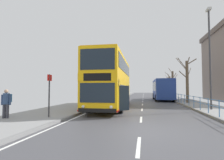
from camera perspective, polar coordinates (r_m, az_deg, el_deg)
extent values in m
cube|color=#46464B|center=(8.02, 9.10, -15.81)|extent=(8.40, 140.00, 0.06)
cube|color=silver|center=(5.89, 8.61, -20.33)|extent=(0.12, 2.00, 0.00)
cube|color=silver|center=(10.57, 9.40, -12.46)|extent=(0.12, 2.00, 0.00)
cube|color=silver|center=(15.32, 9.69, -9.44)|extent=(0.12, 2.00, 0.00)
cube|color=silver|center=(20.09, 9.84, -7.85)|extent=(0.12, 2.00, 0.00)
cube|color=silver|center=(24.88, 9.94, -6.88)|extent=(0.12, 2.00, 0.00)
cube|color=silver|center=(29.67, 10.00, -6.21)|extent=(0.12, 2.00, 0.00)
cube|color=silver|center=(34.46, 10.04, -5.74)|extent=(0.12, 2.00, 0.00)
cube|color=silver|center=(39.25, 10.08, -5.37)|extent=(0.12, 2.00, 0.00)
cube|color=silver|center=(44.05, 10.10, -5.09)|extent=(0.12, 2.00, 0.00)
cube|color=silver|center=(48.85, 10.12, -4.87)|extent=(0.12, 2.00, 0.00)
cube|color=silver|center=(53.64, 10.14, -4.68)|extent=(0.12, 2.00, 0.00)
cube|color=silver|center=(58.44, 10.16, -4.52)|extent=(0.12, 2.00, 0.00)
cube|color=silver|center=(9.01, -17.75, -14.05)|extent=(0.12, 133.00, 0.00)
cube|color=gray|center=(9.17, -19.73, -13.40)|extent=(0.20, 140.00, 0.14)
cube|color=gray|center=(10.36, -30.06, -11.94)|extent=(4.00, 140.00, 0.14)
cube|color=#F4B20F|center=(16.20, -0.06, -4.52)|extent=(2.67, 10.93, 1.90)
cube|color=#F4B20F|center=(16.21, -0.06, -0.28)|extent=(2.68, 10.99, 0.50)
cube|color=#F4B20F|center=(16.30, -0.06, 3.64)|extent=(2.67, 10.93, 1.73)
cube|color=#D0970D|center=(16.42, -0.06, 6.78)|extent=(2.59, 10.61, 0.08)
cube|color=#19232D|center=(10.85, -4.86, -4.14)|extent=(2.20, 0.06, 1.22)
cube|color=black|center=(10.86, -4.84, 0.98)|extent=(1.75, 0.06, 0.48)
cube|color=#19232D|center=(11.00, -4.81, 6.79)|extent=(2.20, 0.06, 1.32)
cube|color=black|center=(10.92, -4.89, -9.80)|extent=(2.38, 0.12, 0.24)
cube|color=#B2140F|center=(16.25, -0.07, -7.65)|extent=(2.69, 10.99, 0.10)
cube|color=#19232D|center=(16.31, 4.49, -3.56)|extent=(0.15, 8.50, 0.99)
cube|color=#19232D|center=(16.15, 4.38, 4.01)|extent=(0.17, 9.81, 1.04)
cube|color=#19232D|center=(16.72, -4.20, -3.55)|extent=(0.15, 8.50, 0.99)
cube|color=#19232D|center=(16.56, -4.39, 3.84)|extent=(0.17, 9.81, 1.04)
sphere|color=white|center=(10.70, -0.29, -8.77)|extent=(0.20, 0.20, 0.20)
sphere|color=white|center=(11.13, -9.32, -8.50)|extent=(0.20, 0.20, 0.20)
cube|color=#19232D|center=(11.64, 3.82, -5.83)|extent=(0.67, 0.50, 1.63)
cube|color=black|center=(11.98, 2.33, -5.75)|extent=(0.11, 0.90, 1.63)
cylinder|color=black|center=(12.87, 2.86, -8.43)|extent=(0.32, 1.04, 1.04)
cylinder|color=black|center=(13.36, -7.55, -8.20)|extent=(0.32, 1.04, 1.04)
cylinder|color=black|center=(19.61, 5.15, -6.49)|extent=(0.32, 1.04, 1.04)
cylinder|color=black|center=(19.94, -1.80, -6.44)|extent=(0.32, 1.04, 1.04)
cube|color=navy|center=(28.41, 16.03, -2.82)|extent=(2.53, 9.34, 2.81)
cube|color=#19232D|center=(28.31, 13.47, -2.05)|extent=(0.05, 7.93, 1.35)
cube|color=#19232D|center=(28.57, 18.54, -1.99)|extent=(0.05, 7.93, 1.35)
cube|color=#19232D|center=(33.07, 15.19, -2.33)|extent=(2.15, 0.04, 1.69)
cylinder|color=black|center=(31.00, 13.33, -5.15)|extent=(0.28, 0.96, 0.96)
cylinder|color=black|center=(31.22, 17.76, -5.07)|extent=(0.28, 0.96, 0.96)
cylinder|color=black|center=(25.49, 14.03, -5.66)|extent=(0.28, 0.96, 0.96)
cylinder|color=black|center=(25.76, 19.39, -5.55)|extent=(0.28, 0.96, 0.96)
cylinder|color=#386BA8|center=(12.01, 31.41, -7.85)|extent=(0.05, 0.05, 1.00)
cylinder|color=#386BA8|center=(13.65, 28.74, -7.26)|extent=(0.05, 0.05, 1.00)
cylinder|color=#386BA8|center=(15.32, 26.66, -6.79)|extent=(0.05, 0.05, 1.00)
cylinder|color=#386BA8|center=(17.01, 24.99, -6.40)|extent=(0.05, 0.05, 1.00)
cylinder|color=#386BA8|center=(18.71, 23.62, -6.08)|extent=(0.05, 0.05, 1.00)
cylinder|color=#386BA8|center=(20.41, 22.48, -5.81)|extent=(0.05, 0.05, 1.00)
cylinder|color=#386BA8|center=(22.13, 21.52, -5.58)|extent=(0.05, 0.05, 1.00)
cylinder|color=#386BA8|center=(23.85, 20.70, -5.38)|extent=(0.05, 0.05, 1.00)
cylinder|color=#386BA8|center=(25.57, 19.99, -5.21)|extent=(0.05, 0.05, 1.00)
cylinder|color=#386BA8|center=(27.30, 19.37, -5.06)|extent=(0.05, 0.05, 1.00)
cylinder|color=#386BA8|center=(29.03, 18.83, -4.92)|extent=(0.05, 0.05, 1.00)
cylinder|color=#386BA8|center=(30.77, 18.34, -4.80)|extent=(0.05, 0.05, 1.00)
cylinder|color=#386BA8|center=(18.68, 23.59, -4.70)|extent=(0.04, 24.54, 0.04)
cylinder|color=#386BA8|center=(18.70, 23.62, -5.93)|extent=(0.04, 24.54, 0.04)
cylinder|color=#383842|center=(11.52, -30.77, -8.58)|extent=(0.19, 0.19, 0.81)
cylinder|color=#383842|center=(11.61, -31.58, -8.51)|extent=(0.19, 0.19, 0.81)
cylinder|color=navy|center=(11.51, -31.09, -5.22)|extent=(0.40, 0.40, 0.61)
cylinder|color=navy|center=(11.41, -30.14, -5.57)|extent=(0.12, 0.12, 0.58)
cylinder|color=navy|center=(11.63, -32.05, -5.47)|extent=(0.12, 0.12, 0.58)
sphere|color=tan|center=(11.50, -31.04, -3.15)|extent=(0.26, 0.26, 0.22)
cube|color=#1E598C|center=(11.74, -30.46, -5.09)|extent=(0.31, 0.23, 0.47)
cylinder|color=#2D2D33|center=(10.88, -19.71, -4.77)|extent=(0.08, 0.08, 2.47)
cube|color=red|center=(10.91, -19.56, 0.68)|extent=(0.04, 0.44, 0.36)
cylinder|color=#38383D|center=(16.24, 29.15, 5.83)|extent=(0.14, 0.14, 7.96)
cube|color=#B2B2AD|center=(17.31, 28.80, 19.37)|extent=(0.28, 0.60, 0.20)
cylinder|color=brown|center=(39.96, 19.07, -1.15)|extent=(0.44, 0.44, 5.40)
cylinder|color=brown|center=(39.22, 19.72, 0.66)|extent=(0.78, 1.78, 1.32)
cylinder|color=brown|center=(40.33, 18.30, 0.68)|extent=(1.01, 0.86, 2.06)
cylinder|color=brown|center=(39.96, 18.14, 0.35)|extent=(1.31, 0.19, 0.68)
cylinder|color=brown|center=(39.90, 19.58, 1.36)|extent=(0.85, 0.53, 1.20)
cylinder|color=brown|center=(40.80, 18.44, 2.80)|extent=(0.71, 1.54, 1.47)
cylinder|color=brown|center=(40.23, 17.90, 1.29)|extent=(1.59, 0.68, 1.69)
cylinder|color=brown|center=(40.89, 18.94, 1.68)|extent=(0.21, 1.72, 1.38)
cylinder|color=brown|center=(22.54, 23.20, -0.50)|extent=(0.33, 0.33, 4.92)
cylinder|color=brown|center=(22.66, 21.57, 4.74)|extent=(1.26, 0.21, 1.62)
cylinder|color=brown|center=(23.20, 23.68, 2.15)|extent=(0.77, 1.13, 1.30)
cylinder|color=brown|center=(21.80, 21.88, 4.83)|extent=(1.40, 1.66, 1.24)
cylinder|color=brown|center=(23.22, 23.44, 5.55)|extent=(0.63, 0.96, 1.21)
cylinder|color=brown|center=(22.87, 24.39, 5.43)|extent=(1.13, 0.12, 0.75)
cylinder|color=brown|center=(22.50, 22.04, 1.63)|extent=(0.97, 0.11, 0.94)
cylinder|color=brown|center=(46.90, 18.05, -1.75)|extent=(0.37, 0.37, 4.82)
cylinder|color=brown|center=(47.43, 17.99, 0.86)|extent=(0.16, 0.95, 1.47)
cylinder|color=brown|center=(47.82, 18.62, 1.15)|extent=(1.35, 1.57, 1.07)
cylinder|color=brown|center=(47.65, 17.47, 0.86)|extent=(0.79, 1.49, 1.20)
cylinder|color=brown|center=(47.19, 17.18, -0.52)|extent=(1.39, 0.79, 0.83)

